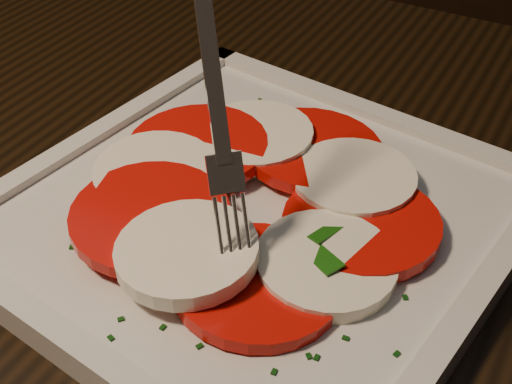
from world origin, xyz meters
The scene contains 5 objects.
table centered at (0.29, -0.09, 0.65)m, with size 1.30×0.96×0.75m.
chair centered at (0.36, 0.62, 0.53)m, with size 0.45×0.45×0.93m.
plate centered at (0.37, -0.07, 0.76)m, with size 0.29×0.29×0.01m, color silver.
caprese_salad centered at (0.37, -0.07, 0.77)m, with size 0.22×0.24×0.03m.
fork centered at (0.35, -0.09, 0.86)m, with size 0.03×0.08×0.15m, color white, non-canonical shape.
Camera 1 is at (0.48, -0.38, 1.05)m, focal length 50.00 mm.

